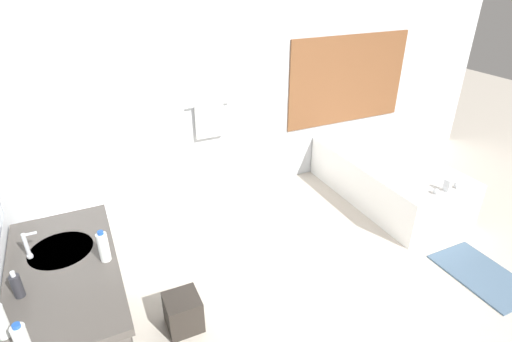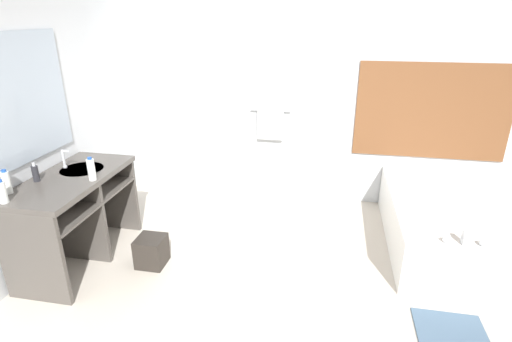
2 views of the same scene
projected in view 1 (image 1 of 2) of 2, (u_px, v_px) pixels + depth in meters
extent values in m
plane|color=beige|center=(339.00, 313.00, 3.23)|extent=(16.00, 16.00, 0.00)
cube|color=silver|center=(231.00, 82.00, 4.39)|extent=(7.40, 0.06, 2.70)
cube|color=brown|center=(348.00, 80.00, 5.01)|extent=(1.70, 0.02, 1.10)
cylinder|color=silver|center=(208.00, 105.00, 4.32)|extent=(0.50, 0.02, 0.02)
cube|color=white|center=(210.00, 120.00, 4.39)|extent=(0.32, 0.04, 0.40)
cube|color=#4C4742|center=(63.00, 271.00, 2.43)|extent=(0.64, 1.29, 0.05)
cube|color=#4C4742|center=(70.00, 298.00, 2.53)|extent=(0.61, 1.23, 0.02)
cylinder|color=white|center=(63.00, 258.00, 2.61)|extent=(0.40, 0.40, 0.13)
cube|color=#4C4742|center=(78.00, 322.00, 2.64)|extent=(0.59, 0.04, 0.82)
cube|color=#4C4742|center=(73.00, 264.00, 3.14)|extent=(0.59, 0.04, 0.82)
cylinder|color=white|center=(80.00, 324.00, 2.26)|extent=(0.13, 0.36, 0.13)
cylinder|color=white|center=(73.00, 256.00, 2.78)|extent=(0.13, 0.36, 0.13)
cylinder|color=silver|center=(30.00, 256.00, 2.51)|extent=(0.04, 0.04, 0.02)
cylinder|color=silver|center=(26.00, 245.00, 2.46)|extent=(0.02, 0.02, 0.16)
cube|color=silver|center=(30.00, 234.00, 2.45)|extent=(0.07, 0.01, 0.01)
cube|color=white|center=(386.00, 178.00, 4.73)|extent=(0.93, 1.82, 0.51)
ellipsoid|color=white|center=(388.00, 170.00, 4.68)|extent=(0.67, 1.31, 0.30)
cube|color=silver|center=(447.00, 186.00, 3.93)|extent=(0.04, 0.07, 0.12)
sphere|color=silver|center=(436.00, 191.00, 3.89)|extent=(0.06, 0.06, 0.06)
sphere|color=silver|center=(457.00, 185.00, 4.00)|extent=(0.06, 0.06, 0.06)
cylinder|color=silver|center=(0.00, 322.00, 1.94)|extent=(0.07, 0.07, 0.19)
cylinder|color=silver|center=(104.00, 247.00, 2.45)|extent=(0.07, 0.07, 0.19)
cylinder|color=#1E4CA8|center=(100.00, 233.00, 2.40)|extent=(0.04, 0.04, 0.02)
cylinder|color=silver|center=(22.00, 341.00, 1.85)|extent=(0.07, 0.07, 0.17)
cylinder|color=#1E4CA8|center=(16.00, 326.00, 1.81)|extent=(0.04, 0.04, 0.02)
cylinder|color=#28282D|center=(17.00, 286.00, 2.19)|extent=(0.06, 0.06, 0.14)
cylinder|color=silver|center=(13.00, 274.00, 2.15)|extent=(0.02, 0.02, 0.03)
cube|color=#2D2823|center=(183.00, 312.00, 3.06)|extent=(0.26, 0.26, 0.29)
cube|color=slate|center=(482.00, 275.00, 3.62)|extent=(0.51, 0.80, 0.02)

